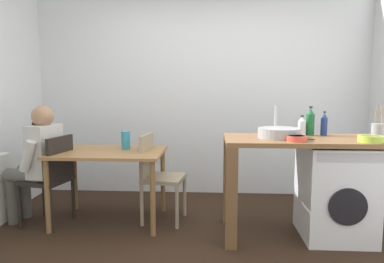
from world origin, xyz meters
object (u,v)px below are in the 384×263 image
object	(u,v)px
chair_person_seat	(52,175)
mixing_bowl	(297,138)
vase	(126,140)
utensil_crock	(378,130)
chair_opposite	(157,172)
dining_table	(109,160)
bottle_squat_brown	(310,122)
colander	(371,139)
bottle_clear_small	(324,124)
bottle_tall_green	(302,126)
seated_person	(38,158)
washing_machine	(335,191)

from	to	relation	value
chair_person_seat	mixing_bowl	size ratio (longest dim) A/B	5.21
chair_person_seat	vase	bearing A→B (deg)	-60.63
mixing_bowl	utensil_crock	size ratio (longest dim) A/B	0.58
chair_opposite	mixing_bowl	world-z (taller)	mixing_bowl
dining_table	mixing_bowl	size ratio (longest dim) A/B	6.37
chair_opposite	bottle_squat_brown	bearing A→B (deg)	93.90
chair_person_seat	colander	size ratio (longest dim) A/B	4.50
bottle_clear_small	bottle_squat_brown	bearing A→B (deg)	175.57
chair_person_seat	bottle_tall_green	bearing A→B (deg)	-76.36
seated_person	bottle_squat_brown	xyz separation A→B (m)	(2.69, 0.05, 0.37)
washing_machine	utensil_crock	bearing A→B (deg)	8.10
chair_opposite	washing_machine	bearing A→B (deg)	87.07
dining_table	vase	xyz separation A→B (m)	(0.15, 0.10, 0.19)
seated_person	bottle_squat_brown	world-z (taller)	seated_person
chair_person_seat	utensil_crock	size ratio (longest dim) A/B	3.00
bottle_squat_brown	mixing_bowl	world-z (taller)	bottle_squat_brown
bottle_tall_green	bottle_squat_brown	bearing A→B (deg)	15.74
dining_table	utensil_crock	size ratio (longest dim) A/B	3.67
chair_person_seat	washing_machine	size ratio (longest dim) A/B	1.05
dining_table	chair_person_seat	size ratio (longest dim) A/B	1.22
washing_machine	mixing_bowl	distance (m)	0.69
seated_person	colander	distance (m)	3.10
bottle_clear_small	seated_person	bearing A→B (deg)	-179.15
dining_table	washing_machine	world-z (taller)	washing_machine
bottle_tall_green	colander	world-z (taller)	bottle_tall_green
washing_machine	bottle_tall_green	bearing A→B (deg)	144.72
dining_table	mixing_bowl	xyz separation A→B (m)	(1.76, -0.44, 0.30)
seated_person	bottle_tall_green	xyz separation A→B (m)	(2.60, 0.03, 0.34)
chair_person_seat	seated_person	distance (m)	0.23
mixing_bowl	seated_person	bearing A→B (deg)	171.63
chair_opposite	chair_person_seat	bearing A→B (deg)	-72.99
chair_opposite	seated_person	xyz separation A→B (m)	(-1.18, -0.14, 0.16)
chair_opposite	washing_machine	world-z (taller)	chair_opposite
chair_person_seat	utensil_crock	xyz separation A→B (m)	(3.09, -0.08, 0.48)
bottle_squat_brown	utensil_crock	bearing A→B (deg)	-16.44
colander	dining_table	bearing A→B (deg)	168.87
washing_machine	bottle_tall_green	size ratio (longest dim) A/B	4.47
chair_opposite	seated_person	world-z (taller)	seated_person
chair_person_seat	colander	bearing A→B (deg)	-84.66
washing_machine	colander	xyz separation A→B (m)	(0.19, -0.22, 0.52)
utensil_crock	vase	size ratio (longest dim) A/B	1.59
chair_opposite	bottle_squat_brown	xyz separation A→B (m)	(1.51, -0.09, 0.54)
washing_machine	bottle_tall_green	distance (m)	0.67
colander	chair_person_seat	bearing A→B (deg)	173.16
chair_person_seat	chair_opposite	bearing A→B (deg)	-68.10
dining_table	seated_person	distance (m)	0.71
bottle_clear_small	vase	size ratio (longest dim) A/B	1.23
seated_person	mixing_bowl	bearing A→B (deg)	-86.19
colander	vase	xyz separation A→B (m)	(-2.21, 0.56, -0.12)
chair_person_seat	washing_machine	distance (m)	2.72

